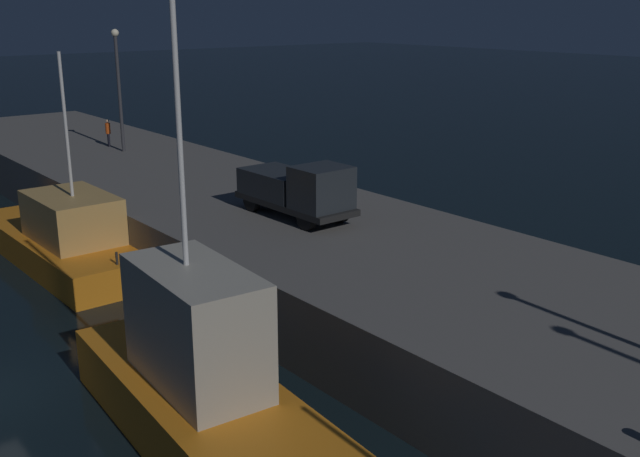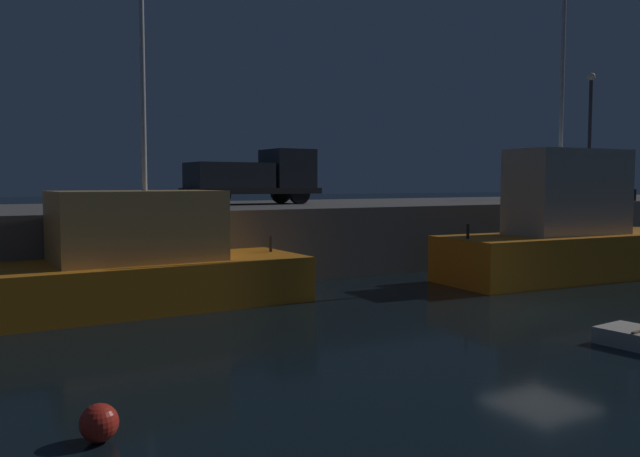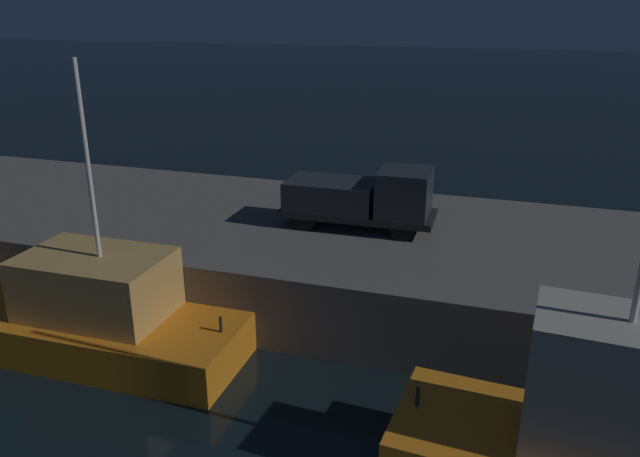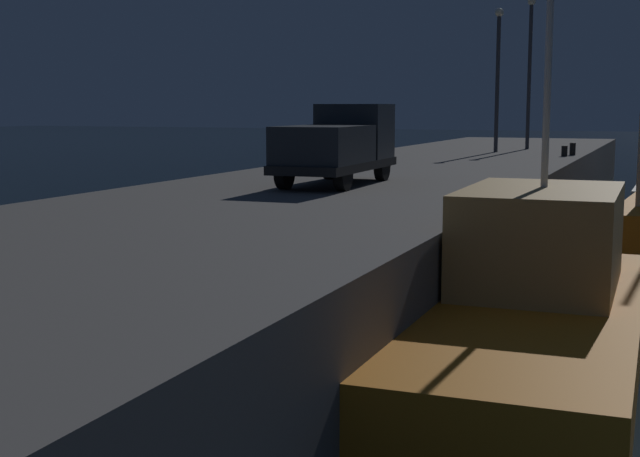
% 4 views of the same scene
% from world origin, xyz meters
% --- Properties ---
extents(ground_plane, '(320.00, 320.00, 0.00)m').
position_xyz_m(ground_plane, '(0.00, 0.00, 0.00)').
color(ground_plane, black).
extents(pier_quay, '(79.77, 10.68, 2.59)m').
position_xyz_m(pier_quay, '(0.00, 13.41, 1.30)').
color(pier_quay, '#5B5956').
rests_on(pier_quay, ground).
extents(fishing_boat_orange, '(10.92, 4.07, 12.56)m').
position_xyz_m(fishing_boat_orange, '(6.18, 4.03, 1.62)').
color(fishing_boat_orange, orange).
rests_on(fishing_boat_orange, ground).
extents(fishing_trawler_green, '(12.07, 4.08, 9.19)m').
position_xyz_m(fishing_trawler_green, '(-10.00, 6.56, 1.15)').
color(fishing_trawler_green, orange).
rests_on(fishing_trawler_green, ground).
extents(mooring_buoy_mid, '(0.53, 0.53, 0.53)m').
position_xyz_m(mooring_buoy_mid, '(-12.04, -2.89, 0.26)').
color(mooring_buoy_mid, red).
rests_on(mooring_buoy_mid, ground).
extents(lamp_post_east, '(0.44, 0.44, 7.15)m').
position_xyz_m(lamp_post_east, '(18.30, 12.61, 6.82)').
color(lamp_post_east, '#38383D').
rests_on(lamp_post_east, pier_quay).
extents(utility_truck, '(5.77, 2.17, 2.36)m').
position_xyz_m(utility_truck, '(-2.24, 13.43, 3.78)').
color(utility_truck, black).
rests_on(utility_truck, pier_quay).
extents(bollard_west, '(0.28, 0.28, 0.49)m').
position_xyz_m(bollard_west, '(15.57, 8.91, 2.84)').
color(bollard_west, black).
rests_on(bollard_west, pier_quay).
extents(bollard_central, '(0.28, 0.28, 0.59)m').
position_xyz_m(bollard_central, '(16.64, 8.65, 2.89)').
color(bollard_central, black).
rests_on(bollard_central, pier_quay).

